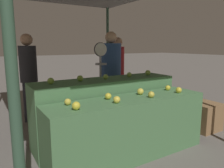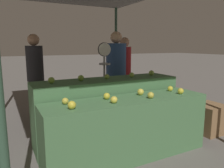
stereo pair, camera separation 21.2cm
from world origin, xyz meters
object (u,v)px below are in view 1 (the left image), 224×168
at_px(person_vendor_at_scale, 111,69).
at_px(produce_scale, 101,67).
at_px(person_customer_left, 29,71).
at_px(wooden_crate_side, 203,116).
at_px(person_customer_right, 118,67).

bearing_deg(person_vendor_at_scale, produce_scale, 63.06).
relative_size(produce_scale, person_vendor_at_scale, 0.88).
distance_m(person_customer_left, wooden_crate_side, 3.28).
distance_m(produce_scale, person_vendor_at_scale, 0.51).
relative_size(person_vendor_at_scale, person_customer_right, 1.05).
bearing_deg(person_customer_right, wooden_crate_side, 88.20).
height_order(person_vendor_at_scale, person_customer_right, person_vendor_at_scale).
distance_m(person_customer_right, wooden_crate_side, 2.19).
relative_size(person_vendor_at_scale, wooden_crate_side, 3.60).
bearing_deg(person_customer_right, person_vendor_at_scale, 32.22).
relative_size(person_customer_left, person_customer_right, 1.02).
xyz_separation_m(produce_scale, person_customer_right, (0.94, 0.90, -0.12)).
bearing_deg(wooden_crate_side, person_vendor_at_scale, 126.01).
relative_size(produce_scale, person_customer_left, 0.90).
xyz_separation_m(person_vendor_at_scale, person_customer_right, (0.55, 0.60, -0.03)).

